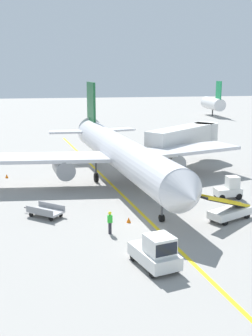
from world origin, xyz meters
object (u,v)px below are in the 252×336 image
Objects in this scene: pushback_tug at (156,252)px; safety_cone_nose_right at (7,176)px; airliner at (120,152)px; safety_cone_nose_left at (129,220)px; belt_loader_forward_hold at (172,183)px; baggage_cart_loaded at (46,211)px; jet_bridge at (188,137)px; belt_loader_aft_hold at (229,211)px; baggage_tug_near_wing at (230,189)px; ground_crew_marshaller at (110,222)px.

safety_cone_nose_right is at bearing 114.50° from pushback_tug.
airliner is 12.22m from safety_cone_nose_left.
belt_loader_forward_hold is 13.69m from baggage_cart_loaded.
belt_loader_forward_hold is 18.45m from safety_cone_nose_right.
jet_bridge is 24.69m from baggage_cart_loaded.
belt_loader_forward_hold is 10.31m from safety_cone_nose_left.
pushback_tug is 0.79× the size of belt_loader_aft_hold.
pushback_tug is 17.48m from belt_loader_forward_hold.
jet_bridge reaches higher than baggage_tug_near_wing.
baggage_cart_loaded is at bearing -154.01° from belt_loader_forward_hold.
jet_bridge is 22.30m from safety_cone_nose_right.
belt_loader_aft_hold is 2.95× the size of ground_crew_marshaller.
ground_crew_marshaller is at bearing -172.11° from belt_loader_aft_hold.
ground_crew_marshaller is at bearing -101.64° from airliner.
pushback_tug is at bearing -92.40° from airliner.
baggage_tug_near_wing is 11.44m from safety_cone_nose_left.
jet_bridge is at bearing 8.97° from safety_cone_nose_right.
safety_cone_nose_right is at bearing -171.03° from jet_bridge.
jet_bridge is 2.83× the size of pushback_tug.
airliner reaches higher than belt_loader_aft_hold.
airliner reaches higher than pushback_tug.
ground_crew_marshaller reaches higher than baggage_cart_loaded.
airliner is 11.80m from baggage_tug_near_wing.
ground_crew_marshaller is (4.70, -4.55, 0.44)m from baggage_cart_loaded.
baggage_tug_near_wing is at bearing 8.07° from baggage_cart_loaded.
airliner reaches higher than jet_bridge.
jet_bridge is 25.62× the size of safety_cone_nose_left.
belt_loader_aft_hold is (2.14, -9.20, 0.00)m from belt_loader_forward_hold.
airliner is at bearing 78.36° from ground_crew_marshaller.
belt_loader_forward_hold is at bearing -25.07° from safety_cone_nose_right.
baggage_cart_loaded is at bearing -135.21° from jet_bridge.
belt_loader_aft_hold is at bearing -98.18° from jet_bridge.
belt_loader_aft_hold reaches higher than baggage_cart_loaded.
safety_cone_nose_right is (-18.84, 17.01, -0.56)m from belt_loader_aft_hold.
belt_loader_aft_hold is at bearing 43.62° from pushback_tug.
airliner is 13.17m from safety_cone_nose_right.
safety_cone_nose_left is at bearing -95.32° from airliner.
safety_cone_nose_right is (-9.10, 18.36, -0.69)m from ground_crew_marshaller.
ground_crew_marshaller is at bearing -125.80° from belt_loader_forward_hold.
baggage_cart_loaded is 7.72× the size of safety_cone_nose_right.
ground_crew_marshaller is (-2.02, 6.02, -0.08)m from pushback_tug.
safety_cone_nose_left is at bearing 49.84° from ground_crew_marshaller.
jet_bridge is 4.60× the size of baggage_tug_near_wing.
ground_crew_marshaller is (-9.75, -1.35, 0.13)m from belt_loader_aft_hold.
belt_loader_forward_hold is 13.01m from ground_crew_marshaller.
belt_loader_aft_hold is 9.84m from ground_crew_marshaller.
jet_bridge is at bearing 81.82° from belt_loader_aft_hold.
airliner is 8.87× the size of pushback_tug.
safety_cone_nose_right is at bearing 151.65° from baggage_tug_near_wing.
safety_cone_nose_left is (-10.34, -4.85, -0.71)m from baggage_tug_near_wing.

